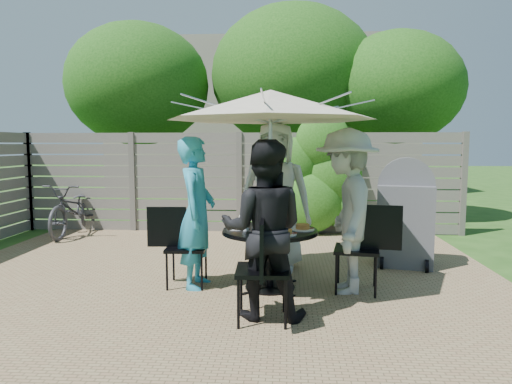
# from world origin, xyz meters

# --- Properties ---
(backyard_envelope) EXTENTS (60.00, 60.00, 5.00)m
(backyard_envelope) POSITION_xyz_m (0.09, 10.29, 2.61)
(backyard_envelope) COLOR #244A17
(backyard_envelope) RESTS_ON ground
(patio_table) EXTENTS (1.09, 1.09, 0.69)m
(patio_table) POSITION_xyz_m (0.69, -0.30, 0.48)
(patio_table) COLOR black
(patio_table) RESTS_ON ground
(umbrella) EXTENTS (2.37, 2.37, 2.21)m
(umbrella) POSITION_xyz_m (0.69, -0.30, 2.05)
(umbrella) COLOR silver
(umbrella) RESTS_ON ground
(chair_back) EXTENTS (0.48, 0.65, 0.86)m
(chair_back) POSITION_xyz_m (0.72, 0.67, 0.26)
(chair_back) COLOR black
(chair_back) RESTS_ON ground
(person_back) EXTENTS (0.96, 0.64, 1.91)m
(person_back) POSITION_xyz_m (0.72, 0.53, 0.96)
(person_back) COLOR silver
(person_back) RESTS_ON ground
(chair_left) EXTENTS (0.68, 0.47, 0.93)m
(chair_left) POSITION_xyz_m (-0.28, -0.26, 0.28)
(chair_left) COLOR black
(chair_left) RESTS_ON ground
(person_left) EXTENTS (0.43, 0.64, 1.71)m
(person_left) POSITION_xyz_m (-0.14, -0.27, 0.86)
(person_left) COLOR #2B98BD
(person_left) RESTS_ON ground
(chair_front) EXTENTS (0.49, 0.72, 0.99)m
(chair_front) POSITION_xyz_m (0.65, -1.26, 0.30)
(chair_front) COLOR black
(chair_front) RESTS_ON ground
(person_front) EXTENTS (0.84, 0.66, 1.67)m
(person_front) POSITION_xyz_m (0.65, -1.13, 0.84)
(person_front) COLOR black
(person_front) RESTS_ON ground
(chair_right) EXTENTS (0.74, 0.54, 0.98)m
(chair_right) POSITION_xyz_m (1.65, -0.34, 0.30)
(chair_right) COLOR black
(chair_right) RESTS_ON ground
(person_right) EXTENTS (0.71, 1.19, 1.80)m
(person_right) POSITION_xyz_m (1.51, -0.33, 0.90)
(person_right) COLOR #ACABA7
(person_right) RESTS_ON ground
(plate_back) EXTENTS (0.26, 0.26, 0.06)m
(plate_back) POSITION_xyz_m (0.70, 0.06, 0.71)
(plate_back) COLOR white
(plate_back) RESTS_ON patio_table
(plate_left) EXTENTS (0.26, 0.26, 0.06)m
(plate_left) POSITION_xyz_m (0.33, -0.28, 0.71)
(plate_left) COLOR white
(plate_left) RESTS_ON patio_table
(plate_front) EXTENTS (0.26, 0.26, 0.06)m
(plate_front) POSITION_xyz_m (0.67, -0.66, 0.71)
(plate_front) COLOR white
(plate_front) RESTS_ON patio_table
(plate_right) EXTENTS (0.26, 0.26, 0.06)m
(plate_right) POSITION_xyz_m (1.04, -0.31, 0.71)
(plate_right) COLOR white
(plate_right) RESTS_ON patio_table
(plate_extra) EXTENTS (0.24, 0.24, 0.06)m
(plate_extra) POSITION_xyz_m (0.85, -0.60, 0.71)
(plate_extra) COLOR white
(plate_extra) RESTS_ON patio_table
(glass_back) EXTENTS (0.07, 0.07, 0.14)m
(glass_back) POSITION_xyz_m (0.59, -0.03, 0.76)
(glass_back) COLOR silver
(glass_back) RESTS_ON patio_table
(glass_left) EXTENTS (0.07, 0.07, 0.14)m
(glass_left) POSITION_xyz_m (0.42, -0.39, 0.76)
(glass_left) COLOR silver
(glass_left) RESTS_ON patio_table
(glass_front) EXTENTS (0.07, 0.07, 0.14)m
(glass_front) POSITION_xyz_m (0.78, -0.56, 0.76)
(glass_front) COLOR silver
(glass_front) RESTS_ON patio_table
(glass_right) EXTENTS (0.07, 0.07, 0.14)m
(glass_right) POSITION_xyz_m (0.95, -0.20, 0.76)
(glass_right) COLOR silver
(glass_right) RESTS_ON patio_table
(syrup_jug) EXTENTS (0.09, 0.09, 0.16)m
(syrup_jug) POSITION_xyz_m (0.63, -0.25, 0.77)
(syrup_jug) COLOR #59280C
(syrup_jug) RESTS_ON patio_table
(coffee_cup) EXTENTS (0.08, 0.08, 0.12)m
(coffee_cup) POSITION_xyz_m (0.79, -0.08, 0.75)
(coffee_cup) COLOR #C6B293
(coffee_cup) RESTS_ON patio_table
(bicycle) EXTENTS (0.64, 1.80, 0.94)m
(bicycle) POSITION_xyz_m (-2.94, 2.60, 0.47)
(bicycle) COLOR #333338
(bicycle) RESTS_ON ground
(bbq_grill) EXTENTS (0.82, 0.69, 1.46)m
(bbq_grill) POSITION_xyz_m (2.44, 0.81, 0.66)
(bbq_grill) COLOR #545459
(bbq_grill) RESTS_ON ground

